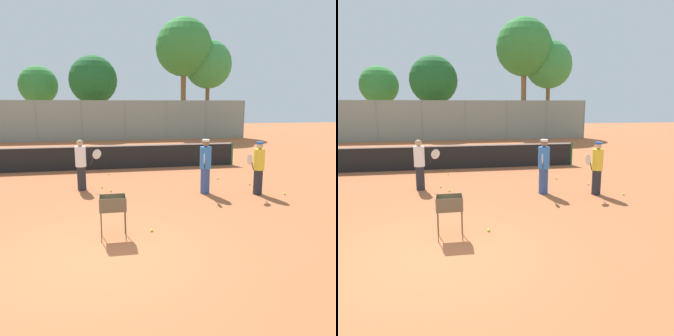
% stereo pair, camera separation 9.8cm
% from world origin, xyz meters
% --- Properties ---
extents(ground_plane, '(80.00, 80.00, 0.00)m').
position_xyz_m(ground_plane, '(0.00, 0.00, 0.00)').
color(ground_plane, '#B26038').
extents(tennis_net, '(12.05, 0.10, 1.07)m').
position_xyz_m(tennis_net, '(0.00, 8.49, 0.56)').
color(tennis_net, '#26592D').
rests_on(tennis_net, ground_plane).
extents(back_fence, '(23.35, 0.08, 3.12)m').
position_xyz_m(back_fence, '(0.00, 20.21, 1.56)').
color(back_fence, gray).
rests_on(back_fence, ground_plane).
extents(tree_0, '(4.13, 4.13, 8.28)m').
position_xyz_m(tree_0, '(9.14, 22.59, 6.19)').
color(tree_0, brown).
rests_on(tree_0, ground_plane).
extents(tree_1, '(4.75, 4.75, 9.89)m').
position_xyz_m(tree_1, '(6.82, 22.12, 7.46)').
color(tree_1, brown).
rests_on(tree_1, ground_plane).
extents(tree_2, '(4.05, 4.05, 6.85)m').
position_xyz_m(tree_2, '(-0.76, 23.23, 4.81)').
color(tree_2, brown).
rests_on(tree_2, ground_plane).
extents(tree_4, '(3.39, 3.39, 6.16)m').
position_xyz_m(tree_4, '(-5.59, 25.45, 4.43)').
color(tree_4, brown).
rests_on(tree_4, ground_plane).
extents(player_white_outfit, '(0.91, 0.35, 1.70)m').
position_xyz_m(player_white_outfit, '(-0.71, 5.06, 0.87)').
color(player_white_outfit, '#26262D').
rests_on(player_white_outfit, ground_plane).
extents(player_red_cap, '(0.80, 0.58, 1.69)m').
position_xyz_m(player_red_cap, '(4.86, 3.46, 0.88)').
color(player_red_cap, '#26262D').
rests_on(player_red_cap, ground_plane).
extents(player_yellow_shirt, '(0.47, 0.88, 1.76)m').
position_xyz_m(player_yellow_shirt, '(3.23, 3.87, 0.91)').
color(player_yellow_shirt, '#334C8C').
rests_on(player_yellow_shirt, ground_plane).
extents(ball_cart, '(0.56, 0.41, 0.94)m').
position_xyz_m(ball_cart, '(0.22, 0.76, 0.71)').
color(ball_cart, brown).
rests_on(ball_cart, ground_plane).
extents(tennis_ball_0, '(0.07, 0.07, 0.07)m').
position_xyz_m(tennis_ball_0, '(0.24, 4.62, 0.03)').
color(tennis_ball_0, '#D1E54C').
rests_on(tennis_ball_0, ground_plane).
extents(tennis_ball_1, '(0.07, 0.07, 0.07)m').
position_xyz_m(tennis_ball_1, '(1.09, 0.97, 0.03)').
color(tennis_ball_1, '#D1E54C').
rests_on(tennis_ball_1, ground_plane).
extents(tennis_ball_3, '(0.07, 0.07, 0.07)m').
position_xyz_m(tennis_ball_3, '(0.20, 7.26, 0.03)').
color(tennis_ball_3, '#D1E54C').
rests_on(tennis_ball_3, ground_plane).
extents(tennis_ball_4, '(0.07, 0.07, 0.07)m').
position_xyz_m(tennis_ball_4, '(-0.06, 5.17, 0.03)').
color(tennis_ball_4, '#D1E54C').
rests_on(tennis_ball_4, ground_plane).
extents(tennis_ball_5, '(0.07, 0.07, 0.07)m').
position_xyz_m(tennis_ball_5, '(4.32, 5.75, 0.03)').
color(tennis_ball_5, '#D1E54C').
rests_on(tennis_ball_5, ground_plane).
extents(tennis_ball_7, '(0.07, 0.07, 0.07)m').
position_xyz_m(tennis_ball_7, '(5.14, 4.64, 0.03)').
color(tennis_ball_7, '#D1E54C').
rests_on(tennis_ball_7, ground_plane).
extents(tennis_ball_8, '(0.07, 0.07, 0.07)m').
position_xyz_m(tennis_ball_8, '(5.69, 3.22, 0.03)').
color(tennis_ball_8, '#D1E54C').
rests_on(tennis_ball_8, ground_plane).
extents(parked_car, '(4.20, 1.70, 1.60)m').
position_xyz_m(parked_car, '(6.48, 24.42, 0.66)').
color(parked_car, '#3F4C8C').
rests_on(parked_car, ground_plane).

